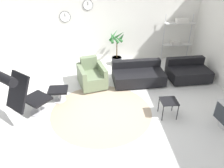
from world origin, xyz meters
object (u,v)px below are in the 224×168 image
object	(u,v)px
armchair_red	(92,77)
couch_second	(188,72)
side_table	(169,103)
potted_plant	(117,51)
couch_low	(138,75)
lounge_chair	(22,92)
ottoman	(58,92)
shelf_unit	(179,32)

from	to	relation	value
armchair_red	couch_second	bearing A→B (deg)	168.41
side_table	potted_plant	size ratio (longest dim) A/B	0.35
couch_low	side_table	bearing A→B (deg)	100.76
armchair_red	potted_plant	distance (m)	1.71
lounge_chair	ottoman	world-z (taller)	lounge_chair
armchair_red	couch_low	bearing A→B (deg)	168.69
potted_plant	side_table	bearing A→B (deg)	-73.11
lounge_chair	armchair_red	world-z (taller)	lounge_chair
ottoman	side_table	world-z (taller)	side_table
potted_plant	shelf_unit	world-z (taller)	shelf_unit
armchair_red	couch_low	distance (m)	1.40
ottoman	couch_low	world-z (taller)	couch_low
lounge_chair	ottoman	distance (m)	1.11
lounge_chair	side_table	world-z (taller)	lounge_chair
shelf_unit	armchair_red	bearing A→B (deg)	-152.46
side_table	shelf_unit	xyz separation A→B (m)	(1.27, 3.20, 0.71)
couch_second	lounge_chair	bearing A→B (deg)	16.89
ottoman	armchair_red	size ratio (longest dim) A/B	0.49
ottoman	couch_low	xyz separation A→B (m)	(2.29, 0.79, -0.03)
couch_low	ottoman	bearing A→B (deg)	16.24
lounge_chair	ottoman	xyz separation A→B (m)	(0.64, 0.75, -0.50)
couch_low	potted_plant	size ratio (longest dim) A/B	1.27
ottoman	shelf_unit	distance (m)	4.67
lounge_chair	couch_second	distance (m)	4.83
ottoman	potted_plant	bearing A→B (deg)	50.60
side_table	potted_plant	distance (m)	3.19
lounge_chair	ottoman	bearing A→B (deg)	90.00
armchair_red	potted_plant	size ratio (longest dim) A/B	0.83
ottoman	couch_low	bearing A→B (deg)	19.12
shelf_unit	potted_plant	bearing A→B (deg)	-175.89
couch_second	shelf_unit	xyz separation A→B (m)	(0.09, 1.44, 0.86)
lounge_chair	couch_second	size ratio (longest dim) A/B	1.03
lounge_chair	armchair_red	distance (m)	2.16
couch_low	potted_plant	bearing A→B (deg)	-72.13
lounge_chair	potted_plant	world-z (taller)	lounge_chair
lounge_chair	side_table	xyz separation A→B (m)	(3.34, -0.14, -0.39)
shelf_unit	couch_low	bearing A→B (deg)	-137.83
lounge_chair	couch_second	xyz separation A→B (m)	(4.52, 1.62, -0.53)
lounge_chair	potted_plant	xyz separation A→B (m)	(2.41, 2.91, -0.26)
couch_low	potted_plant	distance (m)	1.48
ottoman	potted_plant	distance (m)	2.80
lounge_chair	shelf_unit	distance (m)	5.54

